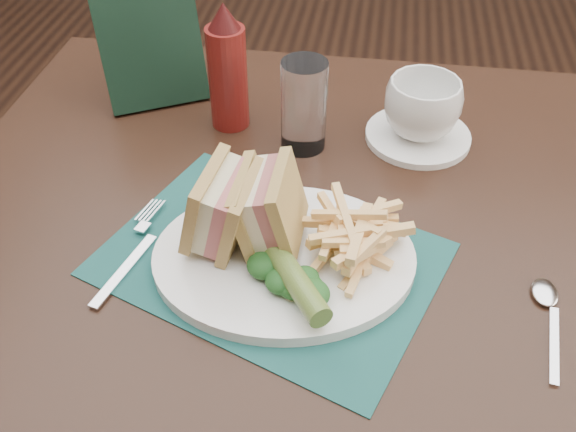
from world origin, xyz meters
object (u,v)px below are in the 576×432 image
object	(u,v)px
sandwich_half_a	(205,203)
check_presenter	(147,24)
plate	(284,258)
table_main	(286,362)
saucer	(418,136)
sandwich_half_b	(251,204)
coffee_cup	(422,108)
drinking_glass	(304,106)
placemat	(270,259)
ketchup_bottle	(227,67)

from	to	relation	value
sandwich_half_a	check_presenter	xyz separation A→B (m)	(-0.16, 0.32, 0.05)
check_presenter	plate	bearing A→B (deg)	-81.35
table_main	saucer	bearing A→B (deg)	41.05
sandwich_half_b	coffee_cup	distance (m)	0.32
plate	saucer	bearing A→B (deg)	52.53
table_main	plate	world-z (taller)	plate
table_main	drinking_glass	bearing A→B (deg)	85.54
sandwich_half_a	drinking_glass	size ratio (longest dim) A/B	0.75
table_main	sandwich_half_b	distance (m)	0.45
saucer	sandwich_half_b	bearing A→B (deg)	-127.22
placemat	plate	xyz separation A→B (m)	(0.02, -0.00, 0.01)
sandwich_half_a	coffee_cup	xyz separation A→B (m)	(0.24, 0.26, -0.01)
table_main	drinking_glass	xyz separation A→B (m)	(0.01, 0.11, 0.44)
placemat	check_presenter	bearing A→B (deg)	125.74
plate	placemat	bearing A→B (deg)	159.45
sandwich_half_a	saucer	distance (m)	0.36
ketchup_bottle	plate	bearing A→B (deg)	-65.85
plate	table_main	bearing A→B (deg)	89.50
sandwich_half_a	check_presenter	bearing A→B (deg)	123.43
table_main	plate	distance (m)	0.41
table_main	check_presenter	xyz separation A→B (m)	(-0.24, 0.21, 0.49)
plate	sandwich_half_a	world-z (taller)	sandwich_half_a
sandwich_half_b	sandwich_half_a	bearing A→B (deg)	-173.86
table_main	ketchup_bottle	size ratio (longest dim) A/B	4.84
saucer	check_presenter	world-z (taller)	check_presenter
sandwich_half_a	sandwich_half_b	world-z (taller)	same
sandwich_half_b	check_presenter	world-z (taller)	check_presenter
sandwich_half_b	ketchup_bottle	size ratio (longest dim) A/B	0.53
placemat	plate	distance (m)	0.02
table_main	placemat	world-z (taller)	placemat
coffee_cup	ketchup_bottle	world-z (taller)	ketchup_bottle
placemat	plate	bearing A→B (deg)	-12.07
coffee_cup	ketchup_bottle	size ratio (longest dim) A/B	0.57
drinking_glass	ketchup_bottle	size ratio (longest dim) A/B	0.70
sandwich_half_a	sandwich_half_b	bearing A→B (deg)	11.69
sandwich_half_b	drinking_glass	bearing A→B (deg)	82.53
sandwich_half_a	drinking_glass	xyz separation A→B (m)	(0.08, 0.22, -0.00)
drinking_glass	check_presenter	size ratio (longest dim) A/B	0.53
placemat	sandwich_half_b	bearing A→B (deg)	143.08
plate	drinking_glass	world-z (taller)	drinking_glass
placemat	saucer	xyz separation A→B (m)	(0.17, 0.27, 0.00)
table_main	drinking_glass	size ratio (longest dim) A/B	6.92
coffee_cup	ketchup_bottle	distance (m)	0.28
plate	sandwich_half_a	bearing A→B (deg)	161.50
coffee_cup	saucer	bearing A→B (deg)	0.00
sandwich_half_a	ketchup_bottle	distance (m)	0.26
sandwich_half_b	saucer	bearing A→B (deg)	53.58
sandwich_half_b	drinking_glass	world-z (taller)	drinking_glass
sandwich_half_a	check_presenter	distance (m)	0.36
drinking_glass	coffee_cup	bearing A→B (deg)	13.82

